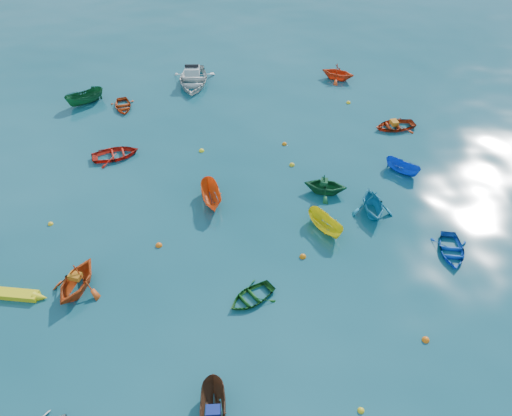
{
  "coord_description": "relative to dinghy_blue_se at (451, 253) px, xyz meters",
  "views": [
    {
      "loc": [
        -0.54,
        -17.26,
        20.13
      ],
      "look_at": [
        0.0,
        5.0,
        0.4
      ],
      "focal_mm": 35.0,
      "sensor_mm": 36.0,
      "label": 1
    }
  ],
  "objects": [
    {
      "name": "sampan_yellow_mid",
      "position": [
        -6.74,
        1.98,
        0.0
      ],
      "size": [
        2.35,
        2.9,
        1.07
      ],
      "primitive_type": "imported",
      "rotation": [
        0.0,
        0.0,
        0.56
      ],
      "color": "yellow",
      "rests_on": "ground"
    },
    {
      "name": "tarp_blue_a",
      "position": [
        -12.74,
        -9.11,
        0.7
      ],
      "size": [
        0.6,
        0.46,
        0.29
      ],
      "primitive_type": "cube",
      "rotation": [
        0.0,
        0.0,
        0.02
      ],
      "color": "navy",
      "rests_on": "sampan_brown_mid"
    },
    {
      "name": "buoy_or_d",
      "position": [
        -8.22,
        -0.13,
        0.0
      ],
      "size": [
        0.37,
        0.37,
        0.37
      ],
      "primitive_type": "sphere",
      "color": "#D4690B",
      "rests_on": "ground"
    },
    {
      "name": "sampan_orange_n",
      "position": [
        -13.39,
        4.6,
        0.0
      ],
      "size": [
        1.73,
        3.19,
        1.17
      ],
      "primitive_type": "imported",
      "rotation": [
        0.0,
        0.0,
        0.21
      ],
      "color": "#F25A16",
      "rests_on": "ground"
    },
    {
      "name": "dinghy_cyan_se",
      "position": [
        -3.73,
        3.44,
        0.0
      ],
      "size": [
        2.55,
        2.94,
        1.52
      ],
      "primitive_type": "imported",
      "rotation": [
        0.0,
        0.0,
        0.02
      ],
      "color": "teal",
      "rests_on": "ground"
    },
    {
      "name": "buoy_ye_c",
      "position": [
        -8.16,
        8.27,
        0.0
      ],
      "size": [
        0.37,
        0.37,
        0.37
      ],
      "primitive_type": "sphere",
      "color": "gold",
      "rests_on": "ground"
    },
    {
      "name": "tarp_orange_b",
      "position": [
        -0.26,
        12.73,
        0.47
      ],
      "size": [
        0.59,
        0.71,
        0.31
      ],
      "primitive_type": "cube",
      "rotation": [
        0.0,
        0.0,
        -1.38
      ],
      "color": "orange",
      "rests_on": "dinghy_red_ne"
    },
    {
      "name": "sampan_brown_mid",
      "position": [
        -12.74,
        -8.96,
        0.0
      ],
      "size": [
        1.16,
        2.91,
        1.11
      ],
      "primitive_type": "imported",
      "rotation": [
        0.0,
        0.0,
        0.02
      ],
      "color": "#52301D",
      "rests_on": "ground"
    },
    {
      "name": "buoy_ye_d",
      "position": [
        -14.35,
        10.08,
        0.0
      ],
      "size": [
        0.37,
        0.37,
        0.37
      ],
      "primitive_type": "sphere",
      "color": "#FFF11A",
      "rests_on": "ground"
    },
    {
      "name": "sampan_green_far",
      "position": [
        -23.91,
        16.85,
        0.0
      ],
      "size": [
        3.24,
        2.79,
        1.21
      ],
      "primitive_type": "imported",
      "rotation": [
        0.0,
        0.0,
        -0.95
      ],
      "color": "#125128",
      "rests_on": "ground"
    },
    {
      "name": "motorboat_white",
      "position": [
        -15.61,
        20.01,
        0.0
      ],
      "size": [
        3.56,
        4.98,
        1.63
      ],
      "primitive_type": "imported",
      "rotation": [
        0.0,
        0.0,
        -0.0
      ],
      "color": "silver",
      "rests_on": "ground"
    },
    {
      "name": "dinghy_orange_w",
      "position": [
        -19.94,
        -2.1,
        0.0
      ],
      "size": [
        3.38,
        3.68,
        1.63
      ],
      "primitive_type": "imported",
      "rotation": [
        0.0,
        0.0,
        -0.26
      ],
      "color": "#C74412",
      "rests_on": "ground"
    },
    {
      "name": "dinghy_green_n",
      "position": [
        -6.31,
        5.35,
        0.0
      ],
      "size": [
        3.1,
        2.82,
        1.4
      ],
      "primitive_type": "imported",
      "rotation": [
        0.0,
        0.0,
        1.34
      ],
      "color": "#14572D",
      "rests_on": "ground"
    },
    {
      "name": "ground",
      "position": [
        -10.7,
        -1.47,
        0.0
      ],
      "size": [
        160.0,
        160.0,
        0.0
      ],
      "primitive_type": "plane",
      "color": "#0A434F",
      "rests_on": "ground"
    },
    {
      "name": "sampan_blue_far",
      "position": [
        -0.95,
        7.32,
        0.0
      ],
      "size": [
        2.43,
        2.33,
        0.95
      ],
      "primitive_type": "imported",
      "rotation": [
        0.0,
        0.0,
        0.84
      ],
      "color": "blue",
      "rests_on": "ground"
    },
    {
      "name": "dinghy_red_nw",
      "position": [
        -20.2,
        9.56,
        0.0
      ],
      "size": [
        3.71,
        3.13,
        0.66
      ],
      "primitive_type": "imported",
      "rotation": [
        0.0,
        0.0,
        1.88
      ],
      "color": "red",
      "rests_on": "ground"
    },
    {
      "name": "dinghy_red_ne",
      "position": [
        -0.16,
        12.75,
        0.0
      ],
      "size": [
        3.4,
        2.72,
        0.63
      ],
      "primitive_type": "imported",
      "rotation": [
        0.0,
        0.0,
        -1.38
      ],
      "color": "#B12E0E",
      "rests_on": "ground"
    },
    {
      "name": "tarp_orange_a",
      "position": [
        -19.93,
        -2.05,
        0.96
      ],
      "size": [
        0.69,
        0.59,
        0.29
      ],
      "primitive_type": "cube",
      "rotation": [
        0.0,
        0.0,
        -0.26
      ],
      "color": "#C66A14",
      "rests_on": "dinghy_orange_w"
    },
    {
      "name": "buoy_ye_a",
      "position": [
        -6.62,
        -8.9,
        0.0
      ],
      "size": [
        0.3,
        0.3,
        0.3
      ],
      "primitive_type": "sphere",
      "color": "yellow",
      "rests_on": "ground"
    },
    {
      "name": "buoy_ye_e",
      "position": [
        -2.98,
        16.47,
        0.0
      ],
      "size": [
        0.35,
        0.35,
        0.35
      ],
      "primitive_type": "sphere",
      "color": "yellow",
      "rests_on": "ground"
    },
    {
      "name": "buoy_or_e",
      "position": [
        -8.49,
        10.76,
        0.0
      ],
      "size": [
        0.35,
        0.35,
        0.35
      ],
      "primitive_type": "sphere",
      "color": "orange",
      "rests_on": "ground"
    },
    {
      "name": "buoy_or_c",
      "position": [
        -16.21,
        0.92,
        0.0
      ],
      "size": [
        0.38,
        0.38,
        0.38
      ],
      "primitive_type": "sphere",
      "color": "#FA630D",
      "rests_on": "ground"
    },
    {
      "name": "dinghy_green_e",
      "position": [
        -11.1,
        -2.94,
        0.0
      ],
      "size": [
        3.16,
        3.0,
        0.53
      ],
      "primitive_type": "imported",
      "rotation": [
        0.0,
        0.0,
        -0.94
      ],
      "color": "#114A15",
      "rests_on": "ground"
    },
    {
      "name": "tarp_green_b",
      "position": [
        -6.41,
        5.37,
        0.84
      ],
      "size": [
        0.55,
        0.65,
        0.28
      ],
      "primitive_type": "cube",
      "rotation": [
        0.0,
        0.0,
        1.34
      ],
      "color": "#114624",
      "rests_on": "dinghy_green_n"
    },
    {
      "name": "buoy_or_b",
      "position": [
        -2.96,
        -5.56,
        0.0
      ],
      "size": [
        0.36,
        0.36,
        0.36
      ],
      "primitive_type": "sphere",
      "color": "orange",
      "rests_on": "ground"
    },
    {
      "name": "dinghy_orange_far",
      "position": [
        -3.3,
        20.52,
        0.0
      ],
      "size": [
        3.52,
        3.33,
        1.46
      ],
      "primitive_type": "imported",
      "rotation": [
        0.0,
        0.0,
        1.14
      ],
      "color": "#E54215",
      "rests_on": "ground"
    },
    {
      "name": "dinghy_blue_se",
      "position": [
        0.0,
        0.0,
        0.0
      ],
      "size": [
        2.41,
        3.08,
        0.58
      ],
      "primitive_type": "imported",
      "rotation": [
        0.0,
        0.0,
        -0.15
      ],
      "color": "#0E43B2",
      "rests_on": "ground"
    },
    {
      "name": "buoy_ye_b",
      "position": [
        -22.79,
        2.84,
        0.0
      ],
      "size": [
        0.31,
        0.31,
        0.31
      ],
      "primitive_type": "sphere",
      "color": "yellow",
      "rests_on": "ground"
    },
    {
      "name": "dinghy_red_far",
      "position": [
        -20.86,
        16.14,
        0.0
      ],
      "size": [
        2.48,
        2.99,
        0.54
      ],
      "primitive_type": "imported",
      "rotation": [
        0.0,
        0.0,
        0.27
      ],
      "color": "#BF3C0F",
      "rests_on": "ground"
    },
    {
      "name": "kayak_yellow",
      "position": [
        -23.51,
        -2.42,
        0.0
      ],
      "size": [
        4.09,
        1.14,
        0.41
      ],
      "primitive_type": null,
      "rotation": [
        0.0,
        0.0,
        1.44
      ],
      "color": "yellow",
      "rests_on": "ground"
    }
  ]
}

